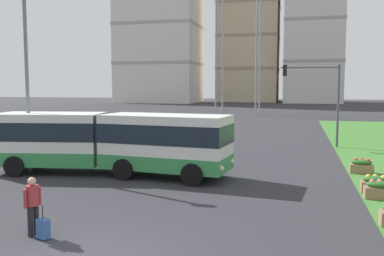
{
  "coord_description": "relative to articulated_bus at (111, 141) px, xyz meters",
  "views": [
    {
      "loc": [
        4.76,
        -9.47,
        4.4
      ],
      "look_at": [
        -0.53,
        11.87,
        2.2
      ],
      "focal_mm": 40.2,
      "sensor_mm": 36.0,
      "label": 1
    }
  ],
  "objects": [
    {
      "name": "car_white_van",
      "position": [
        -1.9,
        15.55,
        -0.9
      ],
      "size": [
        4.57,
        2.39,
        1.58
      ],
      "color": "silver",
      "rests_on": "ground"
    },
    {
      "name": "flower_planter_3",
      "position": [
        11.99,
        -1.03,
        -1.23
      ],
      "size": [
        1.1,
        0.56,
        0.74
      ],
      "color": "#937051",
      "rests_on": "grass_median"
    },
    {
      "name": "apartment_tower_centre",
      "position": [
        12.18,
        95.32,
        23.03
      ],
      "size": [
        14.24,
        17.48,
        49.33
      ],
      "color": "silver",
      "rests_on": "ground"
    },
    {
      "name": "rolling_suitcase",
      "position": [
        1.9,
        -8.75,
        -1.34
      ],
      "size": [
        0.42,
        0.35,
        0.97
      ],
      "color": "#335693",
      "rests_on": "ground"
    },
    {
      "name": "pedestrian_crossing",
      "position": [
        1.45,
        -8.55,
        -0.65
      ],
      "size": [
        0.36,
        0.55,
        1.74
      ],
      "color": "black",
      "rests_on": "ground"
    },
    {
      "name": "apartment_tower_westcentre",
      "position": [
        -4.39,
        97.71,
        23.55
      ],
      "size": [
        15.88,
        14.31,
        50.36
      ],
      "color": "beige",
      "rests_on": "ground"
    },
    {
      "name": "flower_planter_2",
      "position": [
        11.99,
        -1.98,
        -1.23
      ],
      "size": [
        1.1,
        0.56,
        0.74
      ],
      "color": "#937051",
      "rests_on": "grass_median"
    },
    {
      "name": "transmission_pylon",
      "position": [
        -0.19,
        47.25,
        15.37
      ],
      "size": [
        9.0,
        6.24,
        31.2
      ],
      "color": "gray",
      "rests_on": "ground"
    },
    {
      "name": "traffic_light_far_right",
      "position": [
        10.25,
        12.17,
        2.39
      ],
      "size": [
        4.06,
        0.28,
        5.84
      ],
      "color": "#474C51",
      "rests_on": "ground"
    },
    {
      "name": "apartment_tower_west",
      "position": [
        -25.86,
        86.37,
        22.12
      ],
      "size": [
        19.81,
        15.48,
        47.5
      ],
      "color": "silver",
      "rests_on": "ground"
    },
    {
      "name": "streetlight_left",
      "position": [
        -4.36,
        -0.25,
        3.2
      ],
      "size": [
        0.7,
        0.28,
        8.81
      ],
      "color": "slate",
      "rests_on": "ground"
    },
    {
      "name": "articulated_bus",
      "position": [
        0.0,
        0.0,
        0.0
      ],
      "size": [
        12.05,
        3.47,
        3.0
      ],
      "color": "silver",
      "rests_on": "ground"
    },
    {
      "name": "flower_planter_4",
      "position": [
        11.99,
        2.94,
        -1.23
      ],
      "size": [
        1.1,
        0.56,
        0.74
      ],
      "color": "#937051",
      "rests_on": "grass_median"
    }
  ]
}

